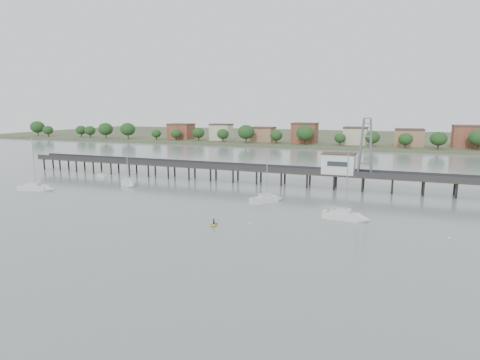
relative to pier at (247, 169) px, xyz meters
The scene contains 13 objects.
ground_plane 60.12m from the pier, 90.00° to the right, with size 500.00×500.00×0.00m, color slate.
pier is the anchor object (origin of this frame).
pier_building 25.16m from the pier, ahead, with size 8.40×5.40×5.30m.
lattice_tower 32.34m from the pier, ahead, with size 3.20×3.20×15.50m.
sailboat_a 54.08m from the pier, 146.72° to the right, with size 8.88×4.62×14.05m.
sailboat_b 32.40m from the pier, 149.07° to the right, with size 5.94×4.44×9.95m.
sailboat_c 24.60m from the pier, 58.06° to the right, with size 6.61×7.40×12.80m.
sailboat_d 43.12m from the pier, 43.43° to the right, with size 8.15×2.95×13.22m.
white_tender 44.49m from the pier, 169.75° to the right, with size 3.71×2.37×1.34m.
yellow_dinghy 43.03m from the pier, 77.80° to the right, with size 1.62×0.47×2.26m, color yellow.
dinghy_occupant 43.03m from the pier, 77.80° to the right, with size 0.41×1.12×0.27m, color black.
mooring_buoys 32.41m from the pier, 82.18° to the right, with size 82.46×16.79×0.39m.
far_shore 179.60m from the pier, 89.89° to the left, with size 500.00×170.00×10.40m.
Camera 1 is at (38.04, -44.17, 20.47)m, focal length 30.00 mm.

